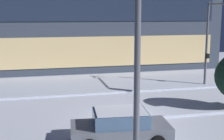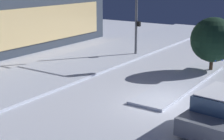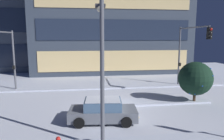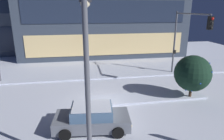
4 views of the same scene
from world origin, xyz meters
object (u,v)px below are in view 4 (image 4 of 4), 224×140
Objects in this scene: car_near at (92,118)px; street_lamp_arched at (87,58)px; traffic_light_corner_far_right at (187,34)px; decorated_tree_median at (193,73)px.

car_near is 4.75m from street_lamp_arched.
car_near is 0.69× the size of traffic_light_corner_far_right.
street_lamp_arched reaches higher than car_near.
decorated_tree_median is (-1.46, -4.03, -2.48)m from traffic_light_corner_far_right.
street_lamp_arched is (-9.57, -9.41, 0.30)m from traffic_light_corner_far_right.
car_near is 1.32× the size of decorated_tree_median.
street_lamp_arched is 10.11m from decorated_tree_median.
car_near is 0.61× the size of street_lamp_arched.
decorated_tree_median is at bearing -53.37° from street_lamp_arched.
traffic_light_corner_far_right is 1.90× the size of decorated_tree_median.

